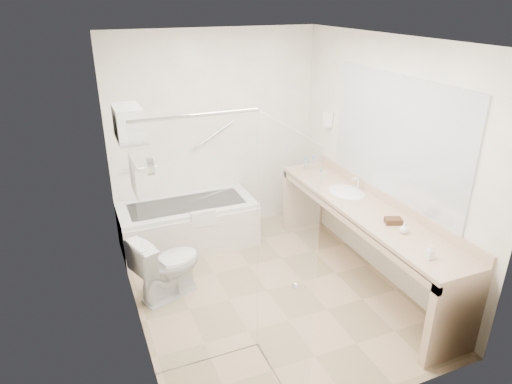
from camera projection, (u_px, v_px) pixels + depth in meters
name	position (u px, v px, depth m)	size (l,w,h in m)	color
floor	(267.00, 290.00, 4.76)	(3.20, 3.20, 0.00)	tan
ceiling	(270.00, 39.00, 3.76)	(2.60, 3.20, 0.10)	silver
wall_back	(216.00, 134.00, 5.61)	(2.60, 0.10, 2.50)	white
wall_front	(370.00, 266.00, 2.90)	(2.60, 0.10, 2.50)	white
wall_left	(126.00, 202.00, 3.80)	(0.10, 3.20, 2.50)	white
wall_right	(383.00, 161.00, 4.72)	(0.10, 3.20, 2.50)	white
bathtub	(188.00, 224.00, 5.52)	(1.60, 0.73, 0.59)	silver
grab_bar_short	(141.00, 169.00, 5.37)	(0.03, 0.03, 0.40)	silver
grab_bar_long	(213.00, 136.00, 5.56)	(0.03, 0.03, 0.60)	silver
shower_enclosure	(240.00, 259.00, 3.33)	(0.96, 0.91, 2.11)	silver
towel_shelf	(129.00, 131.00, 3.94)	(0.24, 0.55, 0.81)	silver
vanity_counter	(363.00, 225.00, 4.74)	(0.55, 2.70, 0.95)	tan
sink	(346.00, 194.00, 5.01)	(0.40, 0.52, 0.14)	silver
faucet	(358.00, 183.00, 5.02)	(0.03, 0.03, 0.14)	silver
mirror	(395.00, 137.00, 4.47)	(0.02, 2.00, 1.20)	#B6BBC3
hairdryer_unit	(328.00, 119.00, 5.51)	(0.08, 0.10, 0.18)	white
toilet	(168.00, 265.00, 4.56)	(0.40, 0.71, 0.69)	silver
amenity_basket	(393.00, 221.00, 4.30)	(0.16, 0.10, 0.05)	#49301A
soap_bottle_a	(430.00, 255.00, 3.73)	(0.06, 0.13, 0.06)	white
soap_bottle_b	(404.00, 229.00, 4.12)	(0.08, 0.10, 0.08)	white
water_bottle_left	(320.00, 177.00, 5.18)	(0.05, 0.05, 0.17)	silver
water_bottle_mid	(314.00, 163.00, 5.61)	(0.05, 0.05, 0.17)	silver
water_bottle_right	(305.00, 166.00, 5.52)	(0.05, 0.05, 0.17)	silver
drinking_glass_near	(307.00, 165.00, 5.65)	(0.08, 0.08, 0.10)	silver
drinking_glass_far	(325.00, 175.00, 5.33)	(0.07, 0.07, 0.09)	silver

